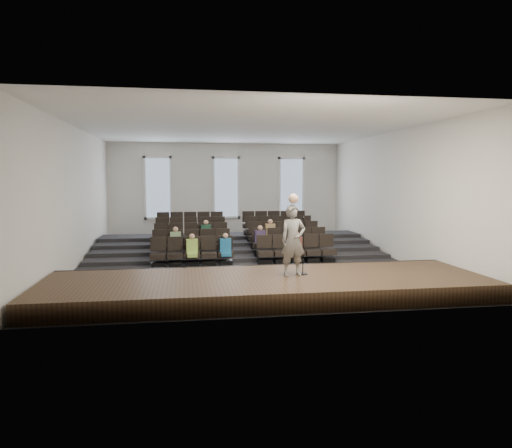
{
  "coord_description": "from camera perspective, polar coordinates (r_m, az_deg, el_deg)",
  "views": [
    {
      "loc": [
        -2.18,
        -16.92,
        3.1
      ],
      "look_at": [
        0.57,
        0.5,
        1.4
      ],
      "focal_mm": 32.0,
      "sensor_mm": 36.0,
      "label": 1
    }
  ],
  "objects": [
    {
      "name": "ground",
      "position": [
        17.34,
        -1.59,
        -4.78
      ],
      "size": [
        14.0,
        14.0,
        0.0
      ],
      "primitive_type": "plane",
      "color": "black",
      "rests_on": "ground"
    },
    {
      "name": "ceiling",
      "position": [
        17.17,
        -1.64,
        11.91
      ],
      "size": [
        12.0,
        14.0,
        0.02
      ],
      "primitive_type": "cube",
      "color": "white",
      "rests_on": "ground"
    },
    {
      "name": "wall_back",
      "position": [
        24.05,
        -3.76,
        4.08
      ],
      "size": [
        12.0,
        0.04,
        5.0
      ],
      "primitive_type": "cube",
      "color": "silver",
      "rests_on": "ground"
    },
    {
      "name": "wall_front",
      "position": [
        10.15,
        3.46,
        2.12
      ],
      "size": [
        12.0,
        0.04,
        5.0
      ],
      "primitive_type": "cube",
      "color": "silver",
      "rests_on": "ground"
    },
    {
      "name": "wall_left",
      "position": [
        17.36,
        -21.76,
        3.15
      ],
      "size": [
        0.04,
        14.0,
        5.0
      ],
      "primitive_type": "cube",
      "color": "silver",
      "rests_on": "ground"
    },
    {
      "name": "wall_right",
      "position": [
        18.81,
        16.92,
        3.46
      ],
      "size": [
        0.04,
        14.0,
        5.0
      ],
      "primitive_type": "cube",
      "color": "silver",
      "rests_on": "ground"
    },
    {
      "name": "stage",
      "position": [
        12.35,
        1.46,
        -7.82
      ],
      "size": [
        11.8,
        3.6,
        0.5
      ],
      "primitive_type": "cube",
      "color": "#3F2F1B",
      "rests_on": "ground"
    },
    {
      "name": "stage_lip",
      "position": [
        14.06,
        0.15,
        -6.18
      ],
      "size": [
        11.8,
        0.06,
        0.52
      ],
      "primitive_type": "cube",
      "color": "black",
      "rests_on": "ground"
    },
    {
      "name": "risers",
      "position": [
        20.42,
        -2.74,
        -2.66
      ],
      "size": [
        11.8,
        4.8,
        0.6
      ],
      "color": "black",
      "rests_on": "ground"
    },
    {
      "name": "seating_rows",
      "position": [
        18.74,
        -2.2,
        -1.9
      ],
      "size": [
        6.8,
        4.7,
        1.67
      ],
      "color": "black",
      "rests_on": "ground"
    },
    {
      "name": "windows",
      "position": [
        23.97,
        -3.75,
        4.55
      ],
      "size": [
        8.44,
        0.1,
        3.24
      ],
      "color": "white",
      "rests_on": "wall_back"
    },
    {
      "name": "audience",
      "position": [
        17.47,
        -2.9,
        -2.02
      ],
      "size": [
        4.85,
        2.64,
        1.1
      ],
      "color": "#9BC74F",
      "rests_on": "seating_rows"
    },
    {
      "name": "speaker",
      "position": [
        12.44,
        4.66,
        -2.05
      ],
      "size": [
        0.77,
        0.57,
        1.93
      ],
      "primitive_type": "imported",
      "rotation": [
        0.0,
        0.0,
        0.16
      ],
      "color": "slate",
      "rests_on": "stage"
    },
    {
      "name": "mic_stand",
      "position": [
        12.68,
        5.88,
        -4.16
      ],
      "size": [
        0.27,
        0.27,
        1.6
      ],
      "color": "black",
      "rests_on": "stage"
    }
  ]
}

